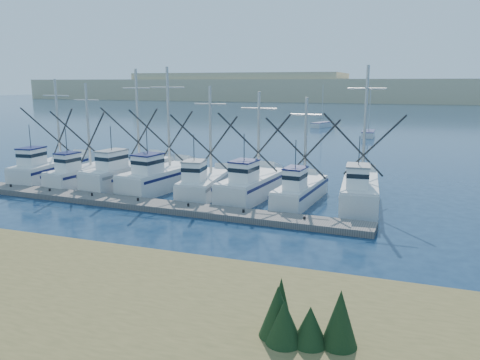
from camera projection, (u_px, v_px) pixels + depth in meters
name	position (u px, v px, depth m)	size (l,w,h in m)	color
ground	(213.00, 249.00, 24.48)	(500.00, 500.00, 0.00)	#0D213A
floating_dock	(150.00, 205.00, 32.56)	(30.52, 2.03, 0.41)	slate
dune_ridge	(388.00, 90.00, 217.20)	(360.00, 60.00, 10.00)	tan
trawler_fleet	(182.00, 179.00, 37.18)	(30.00, 9.77, 9.81)	silver
sailboat_near	(368.00, 134.00, 74.84)	(1.94, 5.39, 8.10)	silver
sailboat_far	(321.00, 125.00, 91.01)	(3.38, 5.94, 8.10)	silver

